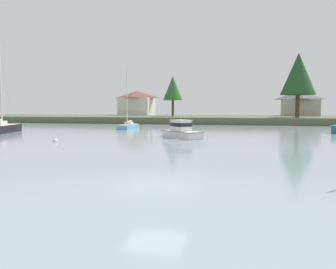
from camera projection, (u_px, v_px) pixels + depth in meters
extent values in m
plane|color=gray|center=(155.00, 185.00, 14.12)|extent=(491.09, 491.09, 0.00)
cube|color=#4C563D|center=(236.00, 119.00, 93.69)|extent=(220.99, 47.95, 1.54)
cube|color=white|center=(182.00, 136.00, 38.08)|extent=(5.49, 5.61, 1.23)
cone|color=white|center=(169.00, 135.00, 40.64)|extent=(2.40, 2.40, 1.74)
cube|color=black|center=(182.00, 131.00, 38.04)|extent=(5.63, 5.75, 0.05)
cube|color=silver|center=(181.00, 126.00, 38.15)|extent=(2.67, 2.69, 1.22)
cube|color=#19232D|center=(181.00, 125.00, 38.14)|extent=(2.73, 2.75, 0.44)
cube|color=beige|center=(181.00, 120.00, 38.11)|extent=(3.04, 3.06, 0.06)
cylinder|color=silver|center=(181.00, 115.00, 38.06)|extent=(0.03, 0.03, 1.15)
cube|color=#669ECC|center=(128.00, 128.00, 56.70)|extent=(2.20, 7.04, 1.23)
cube|color=#CCB78E|center=(128.00, 124.00, 56.65)|extent=(1.96, 6.61, 0.04)
cube|color=silver|center=(129.00, 123.00, 56.98)|extent=(1.25, 1.59, 0.42)
cylinder|color=silver|center=(127.00, 96.00, 55.75)|extent=(0.14, 0.14, 9.77)
cylinder|color=silver|center=(130.00, 121.00, 57.43)|extent=(0.26, 2.78, 0.11)
cylinder|color=silver|center=(130.00, 121.00, 57.43)|extent=(0.28, 2.51, 0.14)
cylinder|color=#999999|center=(124.00, 95.00, 54.39)|extent=(0.17, 2.79, 9.72)
cube|color=black|center=(0.00, 132.00, 46.32)|extent=(5.67, 10.25, 1.80)
cube|color=#CCB78E|center=(0.00, 125.00, 46.25)|extent=(5.18, 9.58, 0.04)
cylinder|color=silver|center=(1.00, 85.00, 46.63)|extent=(0.20, 0.20, 11.28)
cylinder|color=#999999|center=(6.00, 86.00, 48.61)|extent=(1.32, 3.79, 11.23)
sphere|color=white|center=(55.00, 141.00, 33.25)|extent=(0.49, 0.49, 0.49)
torus|color=#333338|center=(55.00, 138.00, 33.23)|extent=(0.12, 0.12, 0.02)
cylinder|color=brown|center=(298.00, 98.00, 74.91)|extent=(0.91, 0.91, 8.62)
cone|color=#1E4723|center=(298.00, 74.00, 74.50)|extent=(7.69, 7.69, 9.40)
cylinder|color=brown|center=(173.00, 103.00, 87.91)|extent=(0.65, 0.65, 7.12)
cone|color=#2D602D|center=(173.00, 88.00, 87.62)|extent=(5.17, 5.17, 6.32)
cube|color=silver|center=(137.00, 107.00, 109.98)|extent=(10.39, 8.79, 5.73)
pyramid|color=brown|center=(137.00, 94.00, 109.69)|extent=(11.22, 9.49, 2.29)
cube|color=#9E998E|center=(300.00, 108.00, 94.53)|extent=(9.62, 8.54, 4.76)
pyramid|color=#47474C|center=(300.00, 95.00, 94.27)|extent=(10.39, 9.22, 2.31)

